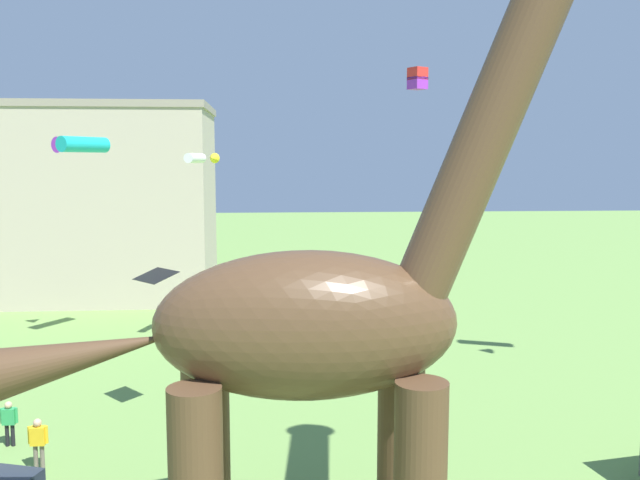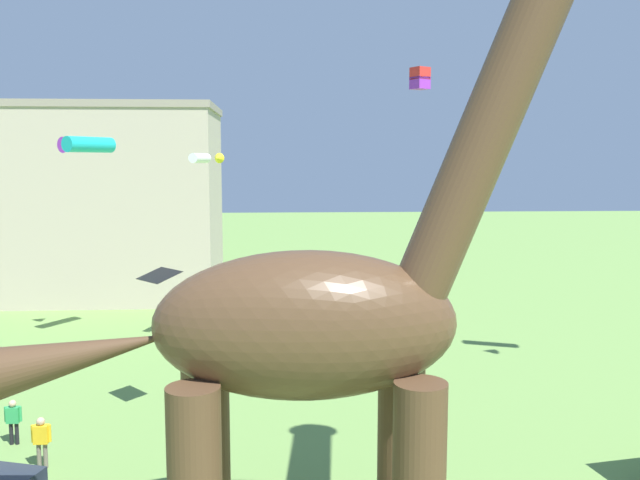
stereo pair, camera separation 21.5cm
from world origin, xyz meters
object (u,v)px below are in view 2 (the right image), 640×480
(kite_trailing, at_px, (204,158))
(kite_near_low, at_px, (217,324))
(dinosaur_sculpture, at_px, (302,325))
(person_photographer, at_px, (41,437))
(kite_high_right, at_px, (420,78))
(person_near_flyer, at_px, (13,418))
(kite_far_left, at_px, (159,275))
(kite_apex, at_px, (85,145))

(kite_trailing, bearing_deg, kite_near_low, -82.90)
(dinosaur_sculpture, xyz_separation_m, kite_trailing, (-4.40, 19.71, 3.96))
(person_photographer, bearing_deg, dinosaur_sculpture, -125.32)
(dinosaur_sculpture, height_order, kite_near_low, dinosaur_sculpture)
(dinosaur_sculpture, distance_m, person_photographer, 11.77)
(dinosaur_sculpture, bearing_deg, kite_trailing, 125.38)
(person_photographer, distance_m, kite_high_right, 17.23)
(dinosaur_sculpture, bearing_deg, kite_near_low, 162.58)
(person_near_flyer, distance_m, kite_high_right, 18.56)
(dinosaur_sculpture, height_order, kite_high_right, dinosaur_sculpture)
(person_near_flyer, distance_m, kite_far_left, 7.17)
(person_photographer, distance_m, kite_trailing, 16.73)
(person_photographer, relative_size, kite_high_right, 2.46)
(kite_near_low, height_order, kite_apex, kite_apex)
(person_near_flyer, xyz_separation_m, kite_apex, (-0.76, 13.03, 9.98))
(person_near_flyer, xyz_separation_m, person_photographer, (1.67, -1.98, 0.06))
(kite_high_right, relative_size, kite_apex, 0.23)
(dinosaur_sculpture, xyz_separation_m, person_photographer, (-8.42, 6.33, -5.24))
(kite_trailing, height_order, kite_near_low, kite_trailing)
(person_photographer, relative_size, kite_trailing, 0.94)
(dinosaur_sculpture, bearing_deg, person_photographer, 165.85)
(person_near_flyer, xyz_separation_m, kite_high_right, (14.23, -1.35, 11.84))
(kite_near_low, xyz_separation_m, kite_apex, (-8.67, 19.51, 5.08))
(kite_high_right, bearing_deg, dinosaur_sculpture, -120.73)
(kite_near_low, relative_size, kite_far_left, 0.93)
(person_photographer, xyz_separation_m, kite_high_right, (12.56, 0.63, 11.78))
(kite_near_low, distance_m, kite_far_left, 9.12)
(person_near_flyer, height_order, kite_near_low, kite_near_low)
(kite_high_right, xyz_separation_m, kite_apex, (-14.99, 14.39, -1.86))
(person_photographer, bearing_deg, kite_high_right, -85.49)
(dinosaur_sculpture, distance_m, kite_trailing, 20.58)
(kite_far_left, bearing_deg, person_photographer, -128.26)
(kite_far_left, bearing_deg, person_near_flyer, -156.49)
(dinosaur_sculpture, height_order, kite_trailing, dinosaur_sculpture)
(kite_trailing, distance_m, kite_far_left, 10.33)
(kite_high_right, bearing_deg, kite_far_left, 159.42)
(kite_trailing, height_order, kite_apex, kite_apex)
(kite_high_right, height_order, kite_apex, kite_high_right)
(kite_trailing, bearing_deg, kite_far_left, -94.71)
(dinosaur_sculpture, relative_size, person_photographer, 9.99)
(kite_apex, bearing_deg, kite_trailing, -14.25)
(dinosaur_sculpture, bearing_deg, person_near_flyer, 163.30)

